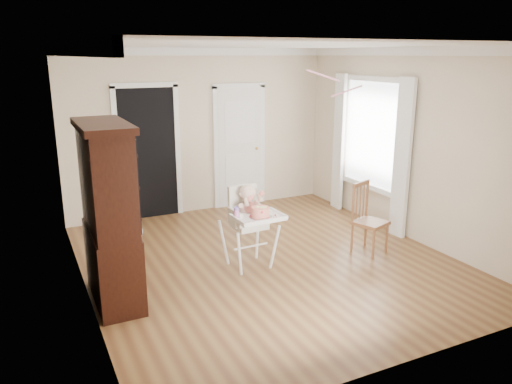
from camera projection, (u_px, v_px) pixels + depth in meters
name	position (u px, v px, depth m)	size (l,w,h in m)	color
floor	(268.00, 261.00, 6.50)	(5.00, 5.00, 0.00)	brown
ceiling	(270.00, 45.00, 5.78)	(5.00, 5.00, 0.00)	white
wall_back	(200.00, 132.00, 8.31)	(4.50, 4.50, 0.00)	beige
wall_left	(77.00, 178.00, 5.20)	(5.00, 5.00, 0.00)	beige
wall_right	(410.00, 145.00, 7.09)	(5.00, 5.00, 0.00)	beige
crown_molding	(270.00, 51.00, 5.80)	(4.50, 5.00, 0.12)	white
doorway	(148.00, 151.00, 7.98)	(1.06, 0.05, 2.22)	black
closet_door	(240.00, 148.00, 8.67)	(0.96, 0.09, 2.13)	white
window_right	(370.00, 141.00, 7.77)	(0.13, 1.84, 2.30)	white
high_chair	(249.00, 218.00, 6.16)	(0.63, 0.77, 1.05)	white
baby	(248.00, 205.00, 6.14)	(0.32, 0.24, 0.49)	beige
cake	(261.00, 212.00, 5.91)	(0.28, 0.28, 0.13)	silver
sippy_cup	(237.00, 212.00, 5.89)	(0.07, 0.07, 0.16)	#CD7DB5
china_cabinet	(110.00, 215.00, 5.23)	(0.51, 1.15, 1.95)	black
dining_chair	(368.00, 220.00, 6.70)	(0.50, 0.50, 0.96)	brown
streamer	(323.00, 75.00, 6.62)	(0.03, 0.50, 0.02)	pink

